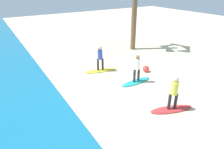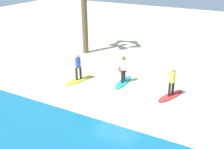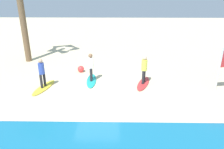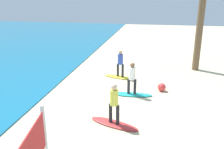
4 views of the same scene
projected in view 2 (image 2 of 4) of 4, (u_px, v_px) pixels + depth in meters
name	position (u px, v px, depth m)	size (l,w,h in m)	color
ground_plane	(120.00, 93.00, 15.16)	(60.00, 60.00, 0.00)	beige
surfboard_red	(171.00, 96.00, 14.76)	(2.10, 0.56, 0.09)	red
surfer_red	(172.00, 79.00, 14.36)	(0.32, 0.44, 1.64)	#232328
surfboard_teal	(123.00, 82.00, 16.39)	(2.10, 0.56, 0.09)	teal
surfer_teal	(123.00, 67.00, 16.00)	(0.32, 0.46, 1.64)	#232328
surfboard_yellow	(79.00, 80.00, 16.71)	(2.10, 0.56, 0.09)	yellow
surfer_yellow	(78.00, 65.00, 16.32)	(0.32, 0.45, 1.64)	#232328
beach_ball	(122.00, 69.00, 17.92)	(0.43, 0.43, 0.43)	#E53838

